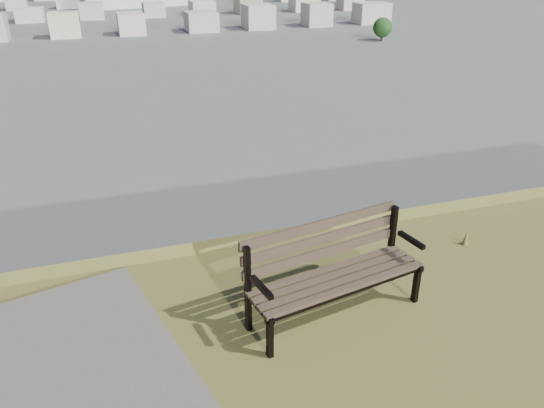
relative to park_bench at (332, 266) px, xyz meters
name	(u,v)px	position (x,y,z in m)	size (l,w,h in m)	color
park_bench	(332,266)	(0.00, 0.00, 0.00)	(1.84, 0.88, 0.92)	#473729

